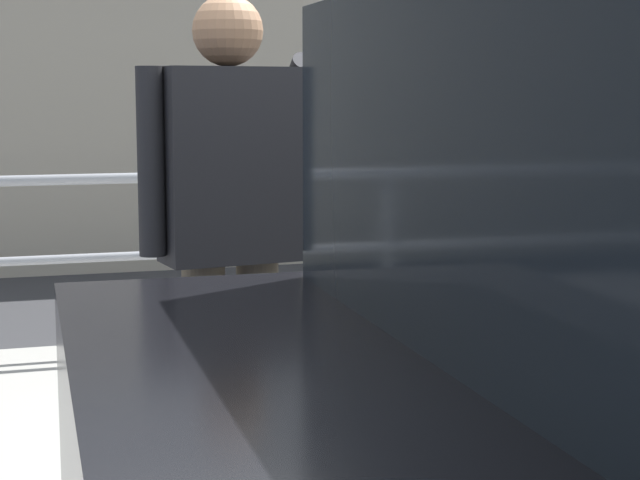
% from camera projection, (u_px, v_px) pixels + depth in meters
% --- Properties ---
extents(sidewalk_curb, '(36.00, 3.11, 0.13)m').
position_uv_depth(sidewalk_curb, '(308.00, 419.00, 4.99)').
color(sidewalk_curb, '#9E9B93').
rests_on(sidewalk_curb, ground).
extents(parking_meter, '(0.16, 0.17, 1.46)m').
position_uv_depth(parking_meter, '(388.00, 216.00, 3.80)').
color(parking_meter, slate).
rests_on(parking_meter, sidewalk_curb).
extents(pedestrian_at_meter, '(0.65, 0.63, 1.80)m').
position_uv_depth(pedestrian_at_meter, '(229.00, 217.00, 3.64)').
color(pedestrian_at_meter, brown).
rests_on(pedestrian_at_meter, sidewalk_curb).
extents(background_railing, '(24.06, 0.06, 1.02)m').
position_uv_depth(background_railing, '(245.00, 220.00, 6.16)').
color(background_railing, gray).
rests_on(background_railing, sidewalk_curb).
extents(backdrop_wall, '(32.00, 0.50, 3.47)m').
position_uv_depth(backdrop_wall, '(155.00, 78.00, 9.53)').
color(backdrop_wall, '#ADA38E').
rests_on(backdrop_wall, ground).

